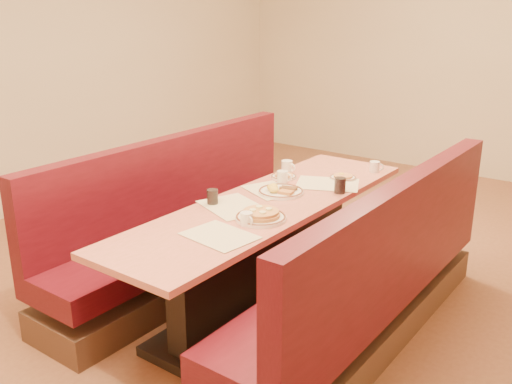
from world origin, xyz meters
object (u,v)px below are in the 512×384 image
Objects in this scene: booth_right at (369,288)px; eggs_plate at (280,191)px; pancake_plate at (261,216)px; coffee_mug_c at (375,167)px; soda_tumbler_mid at (340,185)px; coffee_mug_d at (287,166)px; soda_tumbler_near at (212,197)px; coffee_mug_a at (247,219)px; diner_table at (268,255)px; booth_left at (187,232)px; coffee_mug_b at (283,177)px.

booth_right is 8.25× the size of eggs_plate.
coffee_mug_c is at bearing 85.72° from pancake_plate.
booth_right is at bearing -43.64° from soda_tumbler_mid.
soda_tumbler_mid is (0.13, 0.72, 0.03)m from pancake_plate.
coffee_mug_d is at bearing 147.94° from booth_right.
coffee_mug_a is at bearing -21.97° from soda_tumbler_near.
soda_tumbler_mid reaches higher than diner_table.
booth_left reaches higher than coffee_mug_b.
coffee_mug_d is (-0.42, 1.04, 0.01)m from coffee_mug_a.
coffee_mug_b is at bearing 81.49° from soda_tumbler_near.
booth_left is 1.02m from pancake_plate.
coffee_mug_c reaches higher than eggs_plate.
booth_right is 8.30× the size of pancake_plate.
booth_right reaches higher than soda_tumbler_near.
diner_table is 8.25× the size of eggs_plate.
soda_tumbler_near reaches higher than coffee_mug_a.
soda_tumbler_mid reaches higher than coffee_mug_b.
pancake_plate is at bearing -113.86° from coffee_mug_c.
coffee_mug_b is at bearing 130.03° from coffee_mug_a.
booth_right is (0.73, 0.00, -0.01)m from diner_table.
pancake_plate is at bearing -80.06° from coffee_mug_b.
pancake_plate is 1.02m from coffee_mug_d.
coffee_mug_d is at bearing -162.23° from coffee_mug_c.
coffee_mug_c is 1.07× the size of soda_tumbler_near.
soda_tumbler_mid reaches higher than pancake_plate.
coffee_mug_b is 1.13× the size of soda_tumbler_near.
coffee_mug_b reaches higher than pancake_plate.
booth_right reaches higher than coffee_mug_c.
coffee_mug_d is (-0.43, 0.92, 0.02)m from pancake_plate.
soda_tumbler_near is (0.48, -0.25, 0.44)m from booth_left.
soda_tumbler_near is (-0.25, -0.25, 0.42)m from diner_table.
soda_tumbler_mid is at bearing -106.71° from coffee_mug_c.
booth_left is 8.25× the size of eggs_plate.
eggs_plate is 0.90m from coffee_mug_c.
diner_table is at bearing -82.61° from coffee_mug_b.
booth_right is 1.11m from soda_tumbler_near.
diner_table is 8.30× the size of pancake_plate.
soda_tumbler_mid is (0.44, 0.04, 0.01)m from coffee_mug_b.
booth_left is 0.89m from coffee_mug_d.
coffee_mug_d is at bearing 91.45° from soda_tumbler_near.
booth_right is 25.10× the size of coffee_mug_a.
soda_tumbler_mid is at bearing 52.05° from soda_tumbler_near.
coffee_mug_a is 0.95× the size of soda_tumbler_mid.
booth_right is 0.88m from eggs_plate.
pancake_plate is at bearing -68.79° from eggs_plate.
booth_right reaches higher than coffee_mug_b.
soda_tumbler_near is at bearing 177.92° from coffee_mug_a.
booth_left reaches higher than diner_table.
eggs_plate is at bearing -127.88° from coffee_mug_c.
coffee_mug_a is (0.87, -0.41, 0.43)m from booth_left.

